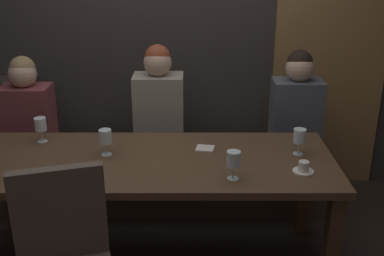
{
  "coord_description": "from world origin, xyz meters",
  "views": [
    {
      "loc": [
        0.24,
        -2.57,
        1.94
      ],
      "look_at": [
        0.25,
        0.25,
        0.84
      ],
      "focal_mm": 44.19,
      "sensor_mm": 36.0,
      "label": 1
    }
  ],
  "objects_px": {
    "banquette_bench": "(160,180)",
    "dessert_plate": "(82,172)",
    "diner_bearded": "(158,104)",
    "wine_glass_far_right": "(104,138)",
    "dining_table": "(151,172)",
    "espresso_cup": "(302,168)",
    "diner_far_end": "(295,107)",
    "wine_glass_far_left": "(232,160)",
    "wine_glass_center_back": "(39,126)",
    "diner_redhead": "(26,110)",
    "wine_glass_near_right": "(298,137)"
  },
  "relations": [
    {
      "from": "banquette_bench",
      "to": "espresso_cup",
      "type": "xyz_separation_m",
      "value": [
        0.87,
        -0.88,
        0.54
      ]
    },
    {
      "from": "wine_glass_far_left",
      "to": "espresso_cup",
      "type": "distance_m",
      "value": 0.42
    },
    {
      "from": "dining_table",
      "to": "diner_redhead",
      "type": "relative_size",
      "value": 2.92
    },
    {
      "from": "wine_glass_far_left",
      "to": "wine_glass_far_right",
      "type": "xyz_separation_m",
      "value": [
        -0.75,
        0.32,
        -0.0
      ]
    },
    {
      "from": "diner_far_end",
      "to": "wine_glass_far_left",
      "type": "height_order",
      "value": "diner_far_end"
    },
    {
      "from": "dining_table",
      "to": "espresso_cup",
      "type": "height_order",
      "value": "espresso_cup"
    },
    {
      "from": "wine_glass_center_back",
      "to": "dessert_plate",
      "type": "distance_m",
      "value": 0.6
    },
    {
      "from": "banquette_bench",
      "to": "wine_glass_center_back",
      "type": "bearing_deg",
      "value": -149.16
    },
    {
      "from": "diner_redhead",
      "to": "wine_glass_center_back",
      "type": "bearing_deg",
      "value": -62.06
    },
    {
      "from": "espresso_cup",
      "to": "dessert_plate",
      "type": "relative_size",
      "value": 0.63
    },
    {
      "from": "banquette_bench",
      "to": "wine_glass_center_back",
      "type": "height_order",
      "value": "wine_glass_center_back"
    },
    {
      "from": "wine_glass_center_back",
      "to": "wine_glass_far_right",
      "type": "bearing_deg",
      "value": -24.55
    },
    {
      "from": "espresso_cup",
      "to": "dessert_plate",
      "type": "distance_m",
      "value": 1.24
    },
    {
      "from": "banquette_bench",
      "to": "wine_glass_near_right",
      "type": "bearing_deg",
      "value": -35.3
    },
    {
      "from": "diner_bearded",
      "to": "wine_glass_far_right",
      "type": "relative_size",
      "value": 5.09
    },
    {
      "from": "diner_far_end",
      "to": "dining_table",
      "type": "bearing_deg",
      "value": -144.91
    },
    {
      "from": "dining_table",
      "to": "wine_glass_far_left",
      "type": "height_order",
      "value": "wine_glass_far_left"
    },
    {
      "from": "diner_bearded",
      "to": "wine_glass_center_back",
      "type": "distance_m",
      "value": 0.86
    },
    {
      "from": "dining_table",
      "to": "wine_glass_center_back",
      "type": "distance_m",
      "value": 0.8
    },
    {
      "from": "banquette_bench",
      "to": "diner_far_end",
      "type": "distance_m",
      "value": 1.18
    },
    {
      "from": "banquette_bench",
      "to": "dessert_plate",
      "type": "height_order",
      "value": "dessert_plate"
    },
    {
      "from": "wine_glass_far_right",
      "to": "dessert_plate",
      "type": "distance_m",
      "value": 0.29
    },
    {
      "from": "dining_table",
      "to": "wine_glass_near_right",
      "type": "relative_size",
      "value": 13.41
    },
    {
      "from": "diner_bearded",
      "to": "wine_glass_near_right",
      "type": "xyz_separation_m",
      "value": [
        0.89,
        -0.65,
        0.01
      ]
    },
    {
      "from": "wine_glass_far_left",
      "to": "espresso_cup",
      "type": "relative_size",
      "value": 1.37
    },
    {
      "from": "espresso_cup",
      "to": "wine_glass_center_back",
      "type": "bearing_deg",
      "value": 164.71
    },
    {
      "from": "wine_glass_far_left",
      "to": "diner_redhead",
      "type": "bearing_deg",
      "value": 146.01
    },
    {
      "from": "diner_far_end",
      "to": "wine_glass_far_left",
      "type": "xyz_separation_m",
      "value": [
        -0.54,
        -0.97,
        0.03
      ]
    },
    {
      "from": "wine_glass_far_left",
      "to": "wine_glass_far_right",
      "type": "distance_m",
      "value": 0.81
    },
    {
      "from": "diner_far_end",
      "to": "wine_glass_center_back",
      "type": "relative_size",
      "value": 4.86
    },
    {
      "from": "banquette_bench",
      "to": "wine_glass_near_right",
      "type": "relative_size",
      "value": 15.24
    },
    {
      "from": "diner_redhead",
      "to": "diner_far_end",
      "type": "xyz_separation_m",
      "value": [
        1.98,
        0.0,
        0.02
      ]
    },
    {
      "from": "diner_far_end",
      "to": "espresso_cup",
      "type": "relative_size",
      "value": 6.65
    },
    {
      "from": "banquette_bench",
      "to": "diner_far_end",
      "type": "height_order",
      "value": "diner_far_end"
    },
    {
      "from": "dining_table",
      "to": "wine_glass_far_left",
      "type": "bearing_deg",
      "value": -29.1
    },
    {
      "from": "diner_far_end",
      "to": "wine_glass_far_left",
      "type": "bearing_deg",
      "value": -119.18
    },
    {
      "from": "diner_redhead",
      "to": "dessert_plate",
      "type": "bearing_deg",
      "value": -56.45
    },
    {
      "from": "diner_far_end",
      "to": "wine_glass_center_back",
      "type": "height_order",
      "value": "diner_far_end"
    },
    {
      "from": "diner_bearded",
      "to": "diner_redhead",
      "type": "bearing_deg",
      "value": -179.77
    },
    {
      "from": "dining_table",
      "to": "diner_far_end",
      "type": "bearing_deg",
      "value": 35.09
    },
    {
      "from": "diner_redhead",
      "to": "espresso_cup",
      "type": "height_order",
      "value": "diner_redhead"
    },
    {
      "from": "diner_bearded",
      "to": "dessert_plate",
      "type": "bearing_deg",
      "value": -111.96
    },
    {
      "from": "dining_table",
      "to": "wine_glass_far_right",
      "type": "distance_m",
      "value": 0.35
    },
    {
      "from": "wine_glass_far_left",
      "to": "espresso_cup",
      "type": "xyz_separation_m",
      "value": [
        0.41,
        0.08,
        -0.09
      ]
    },
    {
      "from": "wine_glass_far_left",
      "to": "wine_glass_near_right",
      "type": "relative_size",
      "value": 1.0
    },
    {
      "from": "banquette_bench",
      "to": "wine_glass_near_right",
      "type": "height_order",
      "value": "wine_glass_near_right"
    },
    {
      "from": "diner_redhead",
      "to": "diner_bearded",
      "type": "xyz_separation_m",
      "value": [
        0.97,
        0.0,
        0.04
      ]
    },
    {
      "from": "dining_table",
      "to": "diner_far_end",
      "type": "xyz_separation_m",
      "value": [
        1.01,
        0.71,
        0.17
      ]
    },
    {
      "from": "wine_glass_far_left",
      "to": "espresso_cup",
      "type": "height_order",
      "value": "wine_glass_far_left"
    },
    {
      "from": "wine_glass_far_left",
      "to": "diner_far_end",
      "type": "bearing_deg",
      "value": 60.82
    }
  ]
}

